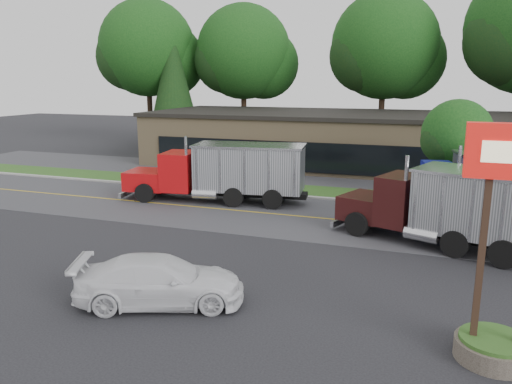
{
  "coord_description": "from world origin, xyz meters",
  "views": [
    {
      "loc": [
        8.61,
        -15.24,
        6.92
      ],
      "look_at": [
        1.1,
        6.17,
        1.8
      ],
      "focal_mm": 35.0,
      "sensor_mm": 36.0,
      "label": 1
    }
  ],
  "objects_px": {
    "dump_truck_blue": "(484,184)",
    "rally_car": "(160,281)",
    "bilo_sign": "(501,285)",
    "dump_truck_maroon": "(451,205)",
    "dump_truck_red": "(225,171)"
  },
  "relations": [
    {
      "from": "dump_truck_blue",
      "to": "rally_car",
      "type": "bearing_deg",
      "value": 40.36
    },
    {
      "from": "dump_truck_maroon",
      "to": "rally_car",
      "type": "height_order",
      "value": "dump_truck_maroon"
    },
    {
      "from": "dump_truck_red",
      "to": "rally_car",
      "type": "xyz_separation_m",
      "value": [
        3.31,
        -13.14,
        -1.05
      ]
    },
    {
      "from": "dump_truck_maroon",
      "to": "rally_car",
      "type": "xyz_separation_m",
      "value": [
        -8.7,
        -8.86,
        -1.05
      ]
    },
    {
      "from": "bilo_sign",
      "to": "dump_truck_blue",
      "type": "height_order",
      "value": "bilo_sign"
    },
    {
      "from": "dump_truck_blue",
      "to": "dump_truck_maroon",
      "type": "height_order",
      "value": "same"
    },
    {
      "from": "dump_truck_blue",
      "to": "dump_truck_maroon",
      "type": "xyz_separation_m",
      "value": [
        -1.67,
        -5.12,
        0.0
      ]
    },
    {
      "from": "bilo_sign",
      "to": "rally_car",
      "type": "bearing_deg",
      "value": 179.56
    },
    {
      "from": "bilo_sign",
      "to": "dump_truck_maroon",
      "type": "height_order",
      "value": "bilo_sign"
    },
    {
      "from": "dump_truck_blue",
      "to": "dump_truck_red",
      "type": "bearing_deg",
      "value": -9.57
    },
    {
      "from": "bilo_sign",
      "to": "rally_car",
      "type": "relative_size",
      "value": 1.13
    },
    {
      "from": "dump_truck_red",
      "to": "dump_truck_blue",
      "type": "relative_size",
      "value": 1.23
    },
    {
      "from": "dump_truck_red",
      "to": "dump_truck_maroon",
      "type": "height_order",
      "value": "same"
    },
    {
      "from": "dump_truck_red",
      "to": "rally_car",
      "type": "bearing_deg",
      "value": 96.48
    },
    {
      "from": "rally_car",
      "to": "bilo_sign",
      "type": "bearing_deg",
      "value": -111.6
    }
  ]
}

